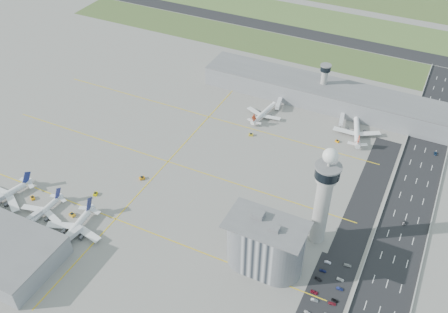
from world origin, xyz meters
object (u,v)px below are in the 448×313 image
at_px(car_hw_2, 435,154).
at_px(car_lot_7, 332,303).
at_px(car_lot_8, 335,300).
at_px(tug_2, 95,194).
at_px(airplane_near_c, 72,228).
at_px(tug_0, 32,198).
at_px(airplane_near_a, 1,194).
at_px(car_lot_10, 340,280).
at_px(car_lot_11, 348,265).
at_px(airplane_near_b, 40,211).
at_px(car_lot_4, 323,271).
at_px(jet_bridge_far_1, 342,116).
at_px(airplane_far_a, 264,111).
at_px(car_lot_2, 314,292).
at_px(car_hw_4, 429,105).
at_px(tug_5, 337,141).
at_px(secondary_tower, 324,80).
at_px(car_lot_3, 318,279).
at_px(jet_bridge_far_0, 280,100).
at_px(tug_1, 72,215).
at_px(tug_3, 142,178).
at_px(car_lot_0, 308,312).
at_px(airplane_far_b, 357,128).
at_px(control_tower, 324,193).
at_px(jet_bridge_near_1, 22,227).
at_px(car_lot_1, 314,300).
at_px(tug_4, 251,135).
at_px(car_lot_5, 328,262).
at_px(jet_bridge_near_2, 63,244).
at_px(admin_building, 265,245).
at_px(car_lot_9, 340,289).

bearing_deg(car_hw_2, car_lot_7, -107.86).
bearing_deg(car_lot_8, tug_2, 92.37).
distance_m(airplane_near_c, tug_0, 44.34).
distance_m(airplane_near_a, airplane_near_c, 57.29).
relative_size(car_lot_10, car_lot_11, 0.97).
bearing_deg(airplane_near_b, car_lot_4, 104.54).
bearing_deg(jet_bridge_far_1, airplane_far_a, -77.93).
relative_size(car_lot_2, car_hw_4, 1.06).
relative_size(airplane_near_a, tug_5, 14.97).
relative_size(secondary_tower, car_lot_3, 8.16).
relative_size(jet_bridge_far_0, tug_1, 3.99).
bearing_deg(tug_3, car_lot_0, -164.29).
height_order(airplane_far_a, airplane_far_b, airplane_far_b).
xyz_separation_m(control_tower, car_lot_4, (10.46, -20.97, -34.41)).
relative_size(jet_bridge_near_1, car_lot_1, 3.69).
relative_size(jet_bridge_far_1, car_lot_7, 3.53).
bearing_deg(airplane_far_b, tug_3, 118.87).
height_order(tug_2, car_lot_4, tug_2).
xyz_separation_m(airplane_far_b, jet_bridge_far_1, (-14.67, 14.10, -2.81)).
xyz_separation_m(tug_3, tug_4, (44.39, 74.90, -0.06)).
bearing_deg(car_lot_8, car_lot_2, 95.04).
height_order(tug_1, car_lot_10, tug_1).
distance_m(airplane_near_c, jet_bridge_far_0, 191.39).
distance_m(airplane_near_c, car_lot_5, 144.42).
relative_size(tug_0, car_lot_5, 0.90).
height_order(jet_bridge_near_2, jet_bridge_far_1, same).
bearing_deg(airplane_near_b, jet_bridge_near_1, -7.81).
height_order(airplane_near_a, car_hw_2, airplane_near_a).
distance_m(jet_bridge_far_1, car_lot_0, 175.91).
height_order(car_lot_4, car_lot_8, car_lot_4).
bearing_deg(jet_bridge_far_0, secondary_tower, 112.74).
xyz_separation_m(admin_building, car_lot_10, (40.39, 7.55, -14.76)).
distance_m(car_lot_1, car_lot_3, 13.62).
bearing_deg(car_lot_1, jet_bridge_near_1, 90.03).
bearing_deg(jet_bridge_far_0, admin_building, 7.99).
bearing_deg(car_lot_7, car_lot_2, 69.36).
bearing_deg(airplane_near_c, car_lot_7, 92.59).
relative_size(tug_2, car_lot_2, 0.81).
relative_size(airplane_near_b, car_lot_2, 8.95).
bearing_deg(car_lot_11, car_hw_4, -12.52).
bearing_deg(jet_bridge_near_1, car_lot_5, -61.77).
distance_m(tug_4, car_hw_4, 147.15).
xyz_separation_m(airplane_far_b, car_lot_5, (16.41, -124.20, -5.07)).
bearing_deg(tug_1, jet_bridge_far_1, -22.40).
height_order(jet_bridge_near_1, car_hw_2, jet_bridge_near_1).
distance_m(airplane_near_c, jet_bridge_near_1, 30.68).
bearing_deg(car_lot_3, car_lot_10, -56.85).
xyz_separation_m(tug_4, car_lot_9, (95.10, -102.46, -0.35)).
xyz_separation_m(tug_3, car_lot_7, (138.58, -37.84, -0.42)).
height_order(car_lot_2, car_lot_10, car_lot_2).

